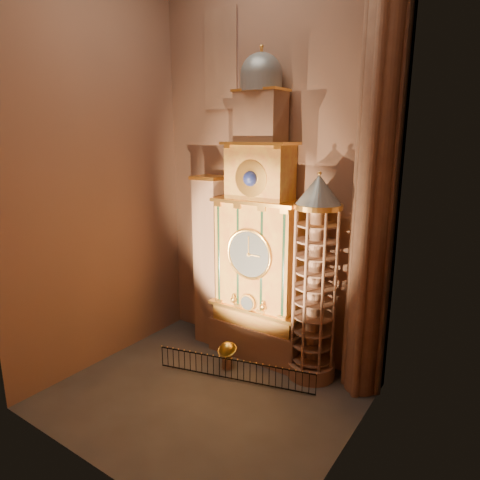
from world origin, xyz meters
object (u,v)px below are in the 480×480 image
Objects in this scene: astronomical_clock at (259,244)px; stair_turret at (315,281)px; iron_railing at (234,370)px; portrait_tower at (211,260)px; celestial_globe at (227,353)px.

astronomical_clock is 3.78m from stair_turret.
portrait_tower is at bearing 141.68° from iron_railing.
iron_railing is (-3.03, -2.78, -4.64)m from stair_turret.
celestial_globe is at bearing -38.62° from portrait_tower.
stair_turret is at bearing 42.59° from iron_railing.
stair_turret is (3.50, -0.26, -1.41)m from astronomical_clock.
celestial_globe is (-0.59, -2.23, -5.76)m from astronomical_clock.
astronomical_clock is 1.64× the size of portrait_tower.
astronomical_clock is 10.86× the size of celestial_globe.
astronomical_clock is 3.73m from portrait_tower.
astronomical_clock is 2.04× the size of iron_railing.
celestial_globe is 0.19× the size of iron_railing.
astronomical_clock is at bearing 75.10° from celestial_globe.
celestial_globe is at bearing -154.38° from stair_turret.
portrait_tower is 0.94× the size of stair_turret.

